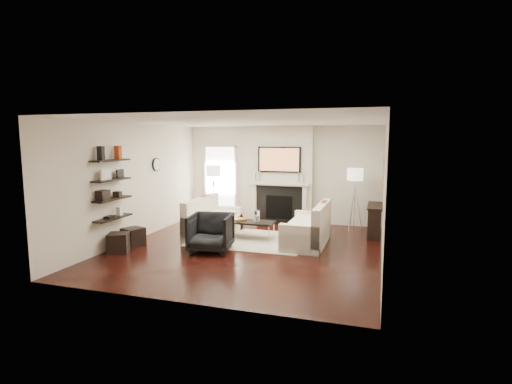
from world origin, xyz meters
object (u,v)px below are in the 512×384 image
(coffee_table, at_px, (251,222))
(loveseat_left_base, at_px, (214,228))
(lamp_right_shade, at_px, (355,174))
(ottoman_near, at_px, (133,237))
(loveseat_right_base, at_px, (306,235))
(lamp_left_shade, at_px, (213,171))
(armchair, at_px, (211,231))

(coffee_table, bearing_deg, loveseat_left_base, -178.05)
(loveseat_left_base, relative_size, lamp_right_shade, 4.50)
(ottoman_near, bearing_deg, lamp_right_shade, 33.61)
(loveseat_right_base, height_order, coffee_table, same)
(loveseat_right_base, xyz_separation_m, lamp_right_shade, (0.91, 1.70, 1.24))
(loveseat_left_base, relative_size, lamp_left_shade, 4.50)
(coffee_table, bearing_deg, lamp_right_shade, 35.74)
(loveseat_left_base, height_order, lamp_left_shade, lamp_left_shade)
(lamp_left_shade, xyz_separation_m, lamp_right_shade, (3.90, 0.01, 0.00))
(loveseat_left_base, relative_size, coffee_table, 1.64)
(armchair, height_order, lamp_left_shade, lamp_left_shade)
(loveseat_left_base, height_order, loveseat_right_base, same)
(armchair, relative_size, lamp_right_shade, 2.17)
(loveseat_left_base, distance_m, coffee_table, 0.96)
(armchair, xyz_separation_m, lamp_right_shade, (2.72, 2.87, 1.02))
(armchair, distance_m, lamp_right_shade, 4.08)
(lamp_left_shade, height_order, lamp_right_shade, same)
(loveseat_left_base, relative_size, ottoman_near, 4.50)
(coffee_table, height_order, ottoman_near, coffee_table)
(loveseat_left_base, relative_size, loveseat_right_base, 1.00)
(loveseat_left_base, height_order, ottoman_near, loveseat_left_base)
(armchair, distance_m, lamp_left_shade, 3.25)
(armchair, bearing_deg, loveseat_left_base, 101.83)
(loveseat_right_base, bearing_deg, lamp_left_shade, 150.52)
(coffee_table, distance_m, ottoman_near, 2.66)
(loveseat_right_base, height_order, lamp_right_shade, lamp_right_shade)
(armchair, height_order, ottoman_near, armchair)
(coffee_table, distance_m, armchair, 1.33)
(ottoman_near, bearing_deg, coffee_table, 31.40)
(lamp_right_shade, bearing_deg, loveseat_left_base, -152.60)
(coffee_table, bearing_deg, ottoman_near, -148.60)
(armchair, height_order, lamp_right_shade, lamp_right_shade)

